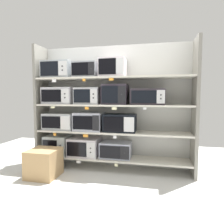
# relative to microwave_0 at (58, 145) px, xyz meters

# --- Properties ---
(ground) EXTENTS (6.64, 6.00, 0.02)m
(ground) POSITION_rel_microwave_0_xyz_m (1.04, -1.00, -0.39)
(ground) COLOR silver
(back_panel) EXTENTS (2.84, 0.04, 2.19)m
(back_panel) POSITION_rel_microwave_0_xyz_m (1.04, 0.24, 0.71)
(back_panel) COLOR #B2B2AD
(back_panel) RESTS_ON ground
(upright_left) EXTENTS (0.05, 0.43, 2.19)m
(upright_left) POSITION_rel_microwave_0_xyz_m (-0.31, 0.00, 0.71)
(upright_left) COLOR gray
(upright_left) RESTS_ON ground
(upright_right) EXTENTS (0.05, 0.43, 2.19)m
(upright_right) POSITION_rel_microwave_0_xyz_m (2.39, 0.00, 0.71)
(upright_right) COLOR gray
(upright_right) RESTS_ON ground
(shelf_0) EXTENTS (2.64, 0.43, 0.03)m
(shelf_0) POSITION_rel_microwave_0_xyz_m (1.04, 0.00, -0.18)
(shelf_0) COLOR beige
(shelf_0) RESTS_ON ground
(microwave_0) EXTENTS (0.44, 0.36, 0.34)m
(microwave_0) POSITION_rel_microwave_0_xyz_m (0.00, 0.00, 0.00)
(microwave_0) COLOR #B6BFBB
(microwave_0) RESTS_ON shelf_0
(microwave_1) EXTENTS (0.54, 0.43, 0.32)m
(microwave_1) POSITION_rel_microwave_0_xyz_m (0.53, -0.00, -0.01)
(microwave_1) COLOR #BAB2B8
(microwave_1) RESTS_ON shelf_0
(microwave_2) EXTENTS (0.53, 0.35, 0.27)m
(microwave_2) POSITION_rel_microwave_0_xyz_m (1.11, -0.00, -0.03)
(microwave_2) COLOR #999DAF
(microwave_2) RESTS_ON shelf_0
(price_tag_0) EXTENTS (0.06, 0.00, 0.03)m
(price_tag_0) POSITION_rel_microwave_0_xyz_m (-0.04, -0.22, -0.22)
(price_tag_0) COLOR beige
(price_tag_1) EXTENTS (0.08, 0.00, 0.04)m
(price_tag_1) POSITION_rel_microwave_0_xyz_m (0.50, -0.22, -0.22)
(price_tag_1) COLOR white
(price_tag_2) EXTENTS (0.06, 0.00, 0.05)m
(price_tag_2) POSITION_rel_microwave_0_xyz_m (1.15, -0.22, -0.23)
(price_tag_2) COLOR beige
(shelf_1) EXTENTS (2.64, 0.43, 0.03)m
(shelf_1) POSITION_rel_microwave_0_xyz_m (1.04, 0.00, 0.28)
(shelf_1) COLOR beige
(microwave_3) EXTENTS (0.57, 0.37, 0.29)m
(microwave_3) POSITION_rel_microwave_0_xyz_m (0.06, 0.00, 0.44)
(microwave_3) COLOR #9DA1A4
(microwave_3) RESTS_ON shelf_1
(microwave_4) EXTENTS (0.49, 0.42, 0.32)m
(microwave_4) POSITION_rel_microwave_0_xyz_m (0.63, 0.00, 0.45)
(microwave_4) COLOR #9A9EAB
(microwave_4) RESTS_ON shelf_1
(microwave_5) EXTENTS (0.54, 0.37, 0.30)m
(microwave_5) POSITION_rel_microwave_0_xyz_m (1.18, -0.00, 0.44)
(microwave_5) COLOR black
(microwave_5) RESTS_ON shelf_1
(price_tag_3) EXTENTS (0.05, 0.00, 0.05)m
(price_tag_3) POSITION_rel_microwave_0_xyz_m (0.07, -0.22, 0.24)
(price_tag_3) COLOR orange
(price_tag_4) EXTENTS (0.09, 0.00, 0.05)m
(price_tag_4) POSITION_rel_microwave_0_xyz_m (0.63, -0.22, 0.24)
(price_tag_4) COLOR orange
(price_tag_5) EXTENTS (0.05, 0.00, 0.05)m
(price_tag_5) POSITION_rel_microwave_0_xyz_m (1.13, -0.22, 0.24)
(price_tag_5) COLOR white
(shelf_2) EXTENTS (2.64, 0.43, 0.03)m
(shelf_2) POSITION_rel_microwave_0_xyz_m (1.04, 0.00, 0.74)
(shelf_2) COLOR beige
(microwave_6) EXTENTS (0.55, 0.36, 0.30)m
(microwave_6) POSITION_rel_microwave_0_xyz_m (0.05, 0.00, 0.91)
(microwave_6) COLOR #B7B5BC
(microwave_6) RESTS_ON shelf_2
(microwave_7) EXTENTS (0.44, 0.35, 0.29)m
(microwave_7) POSITION_rel_microwave_0_xyz_m (0.61, -0.00, 0.90)
(microwave_7) COLOR #BABCC0
(microwave_7) RESTS_ON shelf_2
(microwave_8) EXTENTS (0.43, 0.37, 0.34)m
(microwave_8) POSITION_rel_microwave_0_xyz_m (1.10, -0.00, 0.93)
(microwave_8) COLOR #2E2630
(microwave_8) RESTS_ON shelf_2
(microwave_9) EXTENTS (0.56, 0.35, 0.26)m
(microwave_9) POSITION_rel_microwave_0_xyz_m (1.64, -0.00, 0.89)
(microwave_9) COLOR #312931
(microwave_9) RESTS_ON shelf_2
(price_tag_6) EXTENTS (0.08, 0.00, 0.03)m
(price_tag_6) POSITION_rel_microwave_0_xyz_m (0.04, -0.22, 0.71)
(price_tag_6) COLOR beige
(price_tag_7) EXTENTS (0.07, 0.00, 0.05)m
(price_tag_7) POSITION_rel_microwave_0_xyz_m (0.66, -0.22, 0.70)
(price_tag_7) COLOR orange
(price_tag_8) EXTENTS (0.08, 0.00, 0.04)m
(price_tag_8) POSITION_rel_microwave_0_xyz_m (1.12, -0.22, 0.70)
(price_tag_8) COLOR beige
(price_tag_9) EXTENTS (0.05, 0.00, 0.03)m
(price_tag_9) POSITION_rel_microwave_0_xyz_m (1.61, -0.22, 0.71)
(price_tag_9) COLOR white
(shelf_3) EXTENTS (2.64, 0.43, 0.03)m
(shelf_3) POSITION_rel_microwave_0_xyz_m (1.04, 0.00, 1.21)
(shelf_3) COLOR beige
(microwave_10) EXTENTS (0.53, 0.37, 0.30)m
(microwave_10) POSITION_rel_microwave_0_xyz_m (0.04, -0.00, 1.37)
(microwave_10) COLOR #A0A8AC
(microwave_10) RESTS_ON shelf_3
(microwave_11) EXTENTS (0.42, 0.35, 0.27)m
(microwave_11) POSITION_rel_microwave_0_xyz_m (0.57, -0.00, 1.36)
(microwave_11) COLOR #969AA1
(microwave_11) RESTS_ON shelf_3
(microwave_12) EXTENTS (0.43, 0.38, 0.31)m
(microwave_12) POSITION_rel_microwave_0_xyz_m (1.05, -0.00, 1.38)
(microwave_12) COLOR silver
(microwave_12) RESTS_ON shelf_3
(price_tag_10) EXTENTS (0.07, 0.00, 0.05)m
(price_tag_10) POSITION_rel_microwave_0_xyz_m (0.08, -0.22, 1.16)
(price_tag_10) COLOR white
(price_tag_11) EXTENTS (0.05, 0.00, 0.04)m
(price_tag_11) POSITION_rel_microwave_0_xyz_m (0.61, -0.22, 1.17)
(price_tag_11) COLOR orange
(price_tag_12) EXTENTS (0.08, 0.00, 0.04)m
(price_tag_12) POSITION_rel_microwave_0_xyz_m (1.07, -0.22, 1.17)
(price_tag_12) COLOR orange
(shipping_carton) EXTENTS (0.46, 0.46, 0.44)m
(shipping_carton) POSITION_rel_microwave_0_xyz_m (0.05, -0.55, -0.16)
(shipping_carton) COLOR tan
(shipping_carton) RESTS_ON ground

